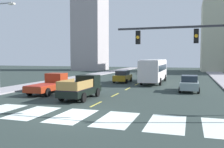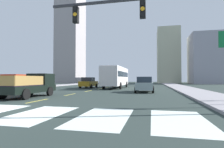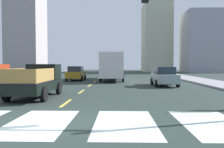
% 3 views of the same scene
% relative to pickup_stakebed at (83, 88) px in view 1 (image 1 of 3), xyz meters
% --- Properties ---
extents(ground_plane, '(160.00, 160.00, 0.00)m').
position_rel_pickup_stakebed_xyz_m(ground_plane, '(2.22, -6.38, -0.94)').
color(ground_plane, '#293532').
extents(sidewalk_left, '(3.48, 110.00, 0.15)m').
position_rel_pickup_stakebed_xyz_m(sidewalk_left, '(-9.99, 11.62, -0.86)').
color(sidewalk_left, '#979398').
rests_on(sidewalk_left, ground).
extents(crosswalk_stripe_2, '(2.01, 3.95, 0.01)m').
position_rel_pickup_stakebed_xyz_m(crosswalk_stripe_2, '(-0.63, -6.38, -0.93)').
color(crosswalk_stripe_2, silver).
rests_on(crosswalk_stripe_2, ground).
extents(crosswalk_stripe_3, '(2.01, 3.95, 0.01)m').
position_rel_pickup_stakebed_xyz_m(crosswalk_stripe_3, '(2.22, -6.38, -0.93)').
color(crosswalk_stripe_3, silver).
rests_on(crosswalk_stripe_3, ground).
extents(crosswalk_stripe_4, '(2.01, 3.95, 0.01)m').
position_rel_pickup_stakebed_xyz_m(crosswalk_stripe_4, '(5.07, -6.38, -0.93)').
color(crosswalk_stripe_4, silver).
rests_on(crosswalk_stripe_4, ground).
extents(crosswalk_stripe_5, '(2.01, 3.95, 0.01)m').
position_rel_pickup_stakebed_xyz_m(crosswalk_stripe_5, '(7.92, -6.38, -0.93)').
color(crosswalk_stripe_5, silver).
rests_on(crosswalk_stripe_5, ground).
extents(crosswalk_stripe_6, '(2.01, 3.95, 0.01)m').
position_rel_pickup_stakebed_xyz_m(crosswalk_stripe_6, '(10.76, -6.38, -0.93)').
color(crosswalk_stripe_6, silver).
rests_on(crosswalk_stripe_6, ground).
extents(lane_dash_0, '(0.16, 2.40, 0.01)m').
position_rel_pickup_stakebed_xyz_m(lane_dash_0, '(2.22, -2.38, -0.93)').
color(lane_dash_0, '#D8C945').
rests_on(lane_dash_0, ground).
extents(lane_dash_1, '(0.16, 2.40, 0.01)m').
position_rel_pickup_stakebed_xyz_m(lane_dash_1, '(2.22, 2.62, -0.93)').
color(lane_dash_1, '#D8C945').
rests_on(lane_dash_1, ground).
extents(lane_dash_2, '(0.16, 2.40, 0.01)m').
position_rel_pickup_stakebed_xyz_m(lane_dash_2, '(2.22, 7.62, -0.93)').
color(lane_dash_2, '#D8C945').
rests_on(lane_dash_2, ground).
extents(lane_dash_3, '(0.16, 2.40, 0.01)m').
position_rel_pickup_stakebed_xyz_m(lane_dash_3, '(2.22, 12.62, -0.93)').
color(lane_dash_3, '#D8C945').
rests_on(lane_dash_3, ground).
extents(lane_dash_4, '(0.16, 2.40, 0.01)m').
position_rel_pickup_stakebed_xyz_m(lane_dash_4, '(2.22, 17.62, -0.93)').
color(lane_dash_4, '#D8C945').
rests_on(lane_dash_4, ground).
extents(lane_dash_5, '(0.16, 2.40, 0.01)m').
position_rel_pickup_stakebed_xyz_m(lane_dash_5, '(2.22, 22.62, -0.93)').
color(lane_dash_5, '#D8C945').
rests_on(lane_dash_5, ground).
extents(lane_dash_6, '(0.16, 2.40, 0.01)m').
position_rel_pickup_stakebed_xyz_m(lane_dash_6, '(2.22, 27.62, -0.93)').
color(lane_dash_6, '#D8C945').
rests_on(lane_dash_6, ground).
extents(lane_dash_7, '(0.16, 2.40, 0.01)m').
position_rel_pickup_stakebed_xyz_m(lane_dash_7, '(2.22, 32.62, -0.93)').
color(lane_dash_7, '#D8C945').
rests_on(lane_dash_7, ground).
extents(pickup_stakebed, '(2.18, 5.20, 1.96)m').
position_rel_pickup_stakebed_xyz_m(pickup_stakebed, '(0.00, 0.00, 0.00)').
color(pickup_stakebed, black).
rests_on(pickup_stakebed, ground).
extents(pickup_dark, '(2.18, 5.20, 1.96)m').
position_rel_pickup_stakebed_xyz_m(pickup_dark, '(-4.37, 1.78, -0.02)').
color(pickup_dark, '#9B2D15').
rests_on(pickup_dark, ground).
extents(city_bus, '(2.72, 10.80, 3.32)m').
position_rel_pickup_stakebed_xyz_m(city_bus, '(4.15, 15.15, 1.02)').
color(city_bus, silver).
rests_on(city_bus, ground).
extents(sedan_far, '(2.02, 4.40, 1.72)m').
position_rel_pickup_stakebed_xyz_m(sedan_far, '(-0.27, 14.54, -0.08)').
color(sedan_far, olive).
rests_on(sedan_far, ground).
extents(sedan_mid, '(2.02, 4.40, 1.72)m').
position_rel_pickup_stakebed_xyz_m(sedan_mid, '(9.00, 7.28, -0.08)').
color(sedan_mid, gray).
rests_on(sedan_mid, ground).
extents(traffic_signal_gantry, '(8.76, 0.27, 6.00)m').
position_rel_pickup_stakebed_xyz_m(traffic_signal_gantry, '(10.50, -4.52, 3.25)').
color(traffic_signal_gantry, '#2D2D33').
rests_on(traffic_signal_gantry, ground).
extents(block_mid_left, '(7.05, 10.76, 18.21)m').
position_rel_pickup_stakebed_xyz_m(block_mid_left, '(15.22, 51.07, 8.17)').
color(block_mid_left, '#B2B497').
rests_on(block_mid_left, ground).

